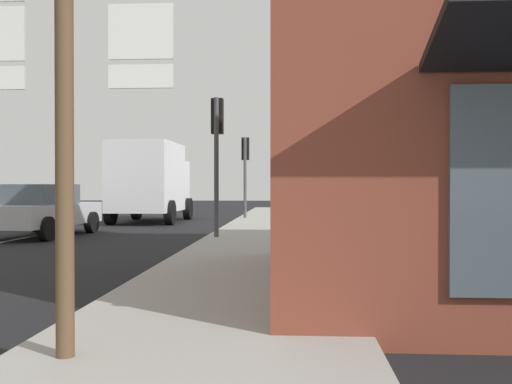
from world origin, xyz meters
The scene contains 7 objects.
ground_plane centered at (0.00, 10.00, 0.00)m, with size 80.00×80.00×0.00m, color black.
sidewalk_right centered at (6.58, 8.00, 0.07)m, with size 2.96×44.00×0.14m, color #9E9B96.
sedan_far centered at (0.24, 11.56, 0.76)m, with size 2.28×4.35×1.47m.
delivery_truck centered at (1.80, 18.01, 1.65)m, with size 2.54×5.03×3.05m.
route_sign_post centered at (5.61, -0.31, 1.91)m, with size 1.66×0.14×3.20m.
traffic_light_far_right centered at (5.40, 19.14, 2.49)m, with size 0.30×0.49×3.36m.
traffic_light_near_right centered at (5.40, 10.33, 2.71)m, with size 0.30×0.49×3.66m.
Camera 1 is at (7.36, -4.76, 1.45)m, focal length 41.82 mm.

